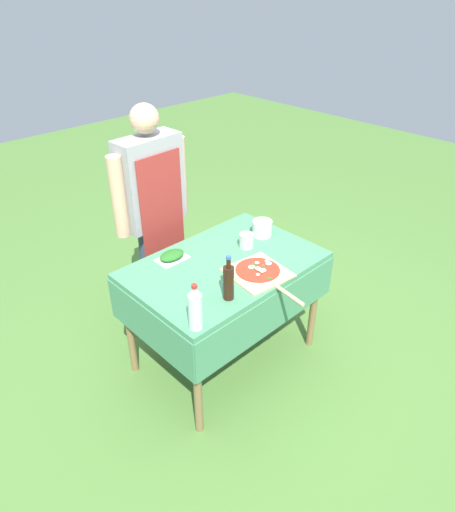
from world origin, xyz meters
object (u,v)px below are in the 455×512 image
(herb_container, at_px, (172,256))
(sauce_jar, at_px, (247,241))
(prep_table, at_px, (225,276))
(pizza_on_peel, at_px, (259,272))
(water_bottle, at_px, (195,308))
(oil_bottle, at_px, (229,282))
(mixing_tub, at_px, (262,228))
(person_cook, at_px, (153,203))

(herb_container, xyz_separation_m, sauce_jar, (0.45, -0.22, 0.02))
(prep_table, relative_size, pizza_on_peel, 2.10)
(water_bottle, distance_m, herb_container, 0.69)
(oil_bottle, distance_m, herb_container, 0.55)
(mixing_tub, bearing_deg, herb_container, 163.90)
(sauce_jar, bearing_deg, herb_container, 153.88)
(prep_table, height_order, sauce_jar, sauce_jar)
(water_bottle, bearing_deg, person_cook, 64.33)
(prep_table, bearing_deg, water_bottle, -147.19)
(pizza_on_peel, distance_m, mixing_tub, 0.49)
(sauce_jar, bearing_deg, mixing_tub, 10.56)
(herb_container, height_order, sauce_jar, sauce_jar)
(herb_container, bearing_deg, water_bottle, -117.68)
(pizza_on_peel, height_order, herb_container, herb_container)
(herb_container, bearing_deg, prep_table, -51.17)
(herb_container, relative_size, sauce_jar, 2.04)
(prep_table, xyz_separation_m, person_cook, (-0.03, 0.70, 0.29))
(sauce_jar, bearing_deg, oil_bottle, -146.06)
(sauce_jar, bearing_deg, person_cook, 112.40)
(prep_table, relative_size, oil_bottle, 4.37)
(mixing_tub, bearing_deg, water_bottle, -156.46)
(person_cook, height_order, pizza_on_peel, person_cook)
(person_cook, bearing_deg, water_bottle, 61.40)
(person_cook, xyz_separation_m, oil_bottle, (-0.21, -0.97, -0.07))
(herb_container, relative_size, mixing_tub, 1.46)
(person_cook, distance_m, pizza_on_peel, 0.95)
(oil_bottle, relative_size, sauce_jar, 2.84)
(prep_table, xyz_separation_m, pizza_on_peel, (0.06, -0.24, 0.12))
(water_bottle, xyz_separation_m, mixing_tub, (0.96, 0.42, -0.07))
(oil_bottle, bearing_deg, pizza_on_peel, 8.03)
(pizza_on_peel, xyz_separation_m, water_bottle, (-0.59, -0.10, 0.11))
(water_bottle, xyz_separation_m, herb_container, (0.32, 0.60, -0.10))
(herb_container, bearing_deg, person_cook, 67.25)
(water_bottle, relative_size, sauce_jar, 2.75)
(oil_bottle, distance_m, mixing_tub, 0.76)
(pizza_on_peel, distance_m, herb_container, 0.57)
(water_bottle, bearing_deg, oil_bottle, 12.05)
(prep_table, xyz_separation_m, herb_container, (-0.21, 0.26, 0.13))
(person_cook, bearing_deg, prep_table, 89.54)
(person_cook, xyz_separation_m, herb_container, (-0.18, -0.43, -0.16))
(prep_table, distance_m, sauce_jar, 0.28)
(prep_table, relative_size, sauce_jar, 12.41)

